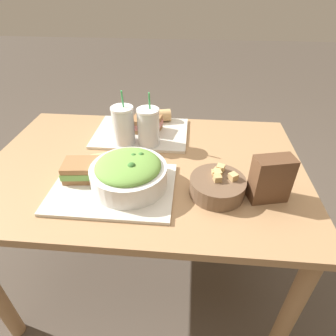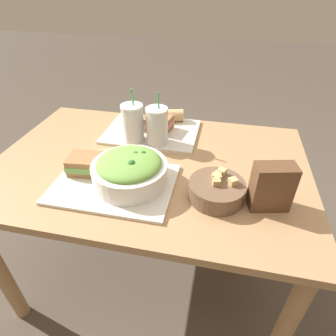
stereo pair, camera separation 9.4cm
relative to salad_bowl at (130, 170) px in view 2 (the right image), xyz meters
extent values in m
plane|color=#4C4238|center=(0.03, 0.15, -0.78)|extent=(12.00, 12.00, 0.00)
cube|color=#A37A51|center=(0.03, 0.15, -0.08)|extent=(1.24, 0.83, 0.03)
cylinder|color=#A37A51|center=(0.59, -0.21, -0.44)|extent=(0.06, 0.06, 0.69)
cylinder|color=#A37A51|center=(-0.53, 0.50, -0.44)|extent=(0.06, 0.06, 0.69)
cylinder|color=#A37A51|center=(0.59, 0.50, -0.44)|extent=(0.06, 0.06, 0.69)
cube|color=beige|center=(-0.06, -0.02, -0.06)|extent=(0.42, 0.31, 0.01)
cube|color=beige|center=(-0.02, 0.39, -0.06)|extent=(0.42, 0.31, 0.01)
cylinder|color=white|center=(0.00, 0.00, -0.01)|extent=(0.26, 0.26, 0.07)
ellipsoid|color=#6B9E42|center=(0.00, 0.00, 0.03)|extent=(0.22, 0.22, 0.05)
sphere|color=#38702D|center=(0.01, 0.03, 0.04)|extent=(0.03, 0.03, 0.03)
sphere|color=#38702D|center=(0.02, -0.03, 0.05)|extent=(0.03, 0.03, 0.03)
sphere|color=#38702D|center=(0.04, 0.04, 0.04)|extent=(0.02, 0.02, 0.02)
cube|color=beige|center=(-0.03, -0.05, 0.04)|extent=(0.05, 0.04, 0.01)
cube|color=beige|center=(0.06, -0.01, 0.04)|extent=(0.06, 0.05, 0.01)
cylinder|color=brown|center=(0.30, -0.01, -0.03)|extent=(0.19, 0.19, 0.06)
cylinder|color=#5B2D19|center=(0.30, -0.01, -0.01)|extent=(0.17, 0.17, 0.01)
cube|color=tan|center=(0.31, 0.04, 0.01)|extent=(0.03, 0.03, 0.03)
cube|color=tan|center=(0.30, -0.01, 0.01)|extent=(0.03, 0.03, 0.02)
cube|color=tan|center=(0.35, 0.00, 0.01)|extent=(0.03, 0.03, 0.03)
cube|color=tan|center=(0.29, 0.02, 0.00)|extent=(0.02, 0.02, 0.02)
cube|color=tan|center=(0.30, 0.01, 0.01)|extent=(0.03, 0.03, 0.02)
cube|color=tan|center=(0.30, 0.02, 0.00)|extent=(0.03, 0.03, 0.02)
cube|color=olive|center=(-0.17, 0.03, -0.04)|extent=(0.14, 0.11, 0.02)
cube|color=#6B9E47|center=(-0.17, 0.03, -0.02)|extent=(0.15, 0.11, 0.02)
cube|color=olive|center=(-0.17, 0.03, 0.00)|extent=(0.14, 0.11, 0.02)
cylinder|color=tan|center=(-0.11, 0.10, -0.02)|extent=(0.13, 0.10, 0.06)
cylinder|color=beige|center=(-0.06, 0.12, -0.02)|extent=(0.03, 0.05, 0.05)
cube|color=olive|center=(0.00, 0.40, -0.04)|extent=(0.14, 0.12, 0.02)
cube|color=#C1706B|center=(0.00, 0.40, -0.02)|extent=(0.15, 0.13, 0.02)
cube|color=olive|center=(0.00, 0.40, 0.00)|extent=(0.14, 0.12, 0.02)
cylinder|color=tan|center=(0.06, 0.50, -0.02)|extent=(0.10, 0.08, 0.06)
cylinder|color=beige|center=(0.10, 0.51, -0.02)|extent=(0.02, 0.05, 0.05)
cylinder|color=silver|center=(-0.08, 0.28, 0.03)|extent=(0.09, 0.09, 0.15)
cylinder|color=black|center=(-0.08, 0.28, 0.02)|extent=(0.08, 0.08, 0.13)
cylinder|color=white|center=(-0.08, 0.28, 0.11)|extent=(0.09, 0.09, 0.01)
cylinder|color=green|center=(-0.07, 0.28, 0.14)|extent=(0.01, 0.02, 0.08)
cylinder|color=silver|center=(0.03, 0.28, 0.02)|extent=(0.09, 0.09, 0.15)
cylinder|color=maroon|center=(0.03, 0.28, 0.01)|extent=(0.08, 0.08, 0.12)
cylinder|color=white|center=(0.03, 0.28, 0.10)|extent=(0.09, 0.09, 0.01)
cylinder|color=green|center=(0.04, 0.28, 0.14)|extent=(0.01, 0.02, 0.08)
cube|color=brown|center=(0.47, -0.02, 0.02)|extent=(0.14, 0.09, 0.16)
camera|label=1|loc=(0.20, -0.75, 0.57)|focal=30.00mm
camera|label=2|loc=(0.29, -0.73, 0.57)|focal=30.00mm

